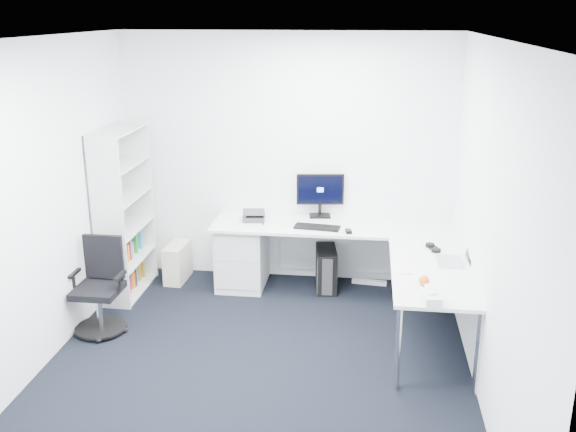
# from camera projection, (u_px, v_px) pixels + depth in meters

# --- Properties ---
(ground) EXTENTS (4.20, 4.20, 0.00)m
(ground) POSITION_uv_depth(u_px,v_px,m) (255.00, 372.00, 5.37)
(ground) COLOR black
(ceiling) EXTENTS (4.20, 4.20, 0.00)m
(ceiling) POSITION_uv_depth(u_px,v_px,m) (248.00, 39.00, 4.55)
(ceiling) COLOR white
(wall_back) EXTENTS (3.60, 0.02, 2.70)m
(wall_back) POSITION_uv_depth(u_px,v_px,m) (286.00, 160.00, 6.94)
(wall_back) COLOR white
(wall_back) RESTS_ON ground
(wall_front) EXTENTS (3.60, 0.02, 2.70)m
(wall_front) POSITION_uv_depth(u_px,v_px,m) (171.00, 359.00, 2.98)
(wall_front) COLOR white
(wall_front) RESTS_ON ground
(wall_left) EXTENTS (0.02, 4.20, 2.70)m
(wall_left) POSITION_uv_depth(u_px,v_px,m) (32.00, 211.00, 5.17)
(wall_left) COLOR white
(wall_left) RESTS_ON ground
(wall_right) EXTENTS (0.02, 4.20, 2.70)m
(wall_right) POSITION_uv_depth(u_px,v_px,m) (491.00, 229.00, 4.74)
(wall_right) COLOR white
(wall_right) RESTS_ON ground
(l_desk) EXTENTS (2.56, 1.44, 0.75)m
(l_desk) POSITION_uv_depth(u_px,v_px,m) (331.00, 270.00, 6.51)
(l_desk) COLOR silver
(l_desk) RESTS_ON ground
(drawer_pedestal) EXTENTS (0.50, 0.62, 0.77)m
(drawer_pedestal) POSITION_uv_depth(u_px,v_px,m) (242.00, 252.00, 6.98)
(drawer_pedestal) COLOR silver
(drawer_pedestal) RESTS_ON ground
(bookshelf) EXTENTS (0.34, 0.88, 1.77)m
(bookshelf) POSITION_uv_depth(u_px,v_px,m) (124.00, 213.00, 6.67)
(bookshelf) COLOR silver
(bookshelf) RESTS_ON ground
(task_chair) EXTENTS (0.51, 0.51, 0.89)m
(task_chair) POSITION_uv_depth(u_px,v_px,m) (97.00, 288.00, 5.93)
(task_chair) COLOR black
(task_chair) RESTS_ON ground
(black_pc_tower) EXTENTS (0.27, 0.49, 0.45)m
(black_pc_tower) POSITION_uv_depth(u_px,v_px,m) (326.00, 269.00, 6.94)
(black_pc_tower) COLOR black
(black_pc_tower) RESTS_ON ground
(beige_pc_tower) EXTENTS (0.22, 0.45, 0.42)m
(beige_pc_tower) POSITION_uv_depth(u_px,v_px,m) (178.00, 262.00, 7.16)
(beige_pc_tower) COLOR beige
(beige_pc_tower) RESTS_ON ground
(power_strip) EXTENTS (0.38, 0.10, 0.04)m
(power_strip) POSITION_uv_depth(u_px,v_px,m) (369.00, 282.00, 7.10)
(power_strip) COLOR silver
(power_strip) RESTS_ON ground
(monitor) EXTENTS (0.53, 0.23, 0.49)m
(monitor) POSITION_uv_depth(u_px,v_px,m) (320.00, 195.00, 6.91)
(monitor) COLOR black
(monitor) RESTS_ON l_desk
(black_keyboard) EXTENTS (0.48, 0.22, 0.02)m
(black_keyboard) POSITION_uv_depth(u_px,v_px,m) (317.00, 227.00, 6.61)
(black_keyboard) COLOR black
(black_keyboard) RESTS_ON l_desk
(mouse) EXTENTS (0.08, 0.11, 0.03)m
(mouse) POSITION_uv_depth(u_px,v_px,m) (348.00, 231.00, 6.48)
(mouse) COLOR black
(mouse) RESTS_ON l_desk
(desk_phone) EXTENTS (0.25, 0.25, 0.16)m
(desk_phone) POSITION_uv_depth(u_px,v_px,m) (254.00, 215.00, 6.80)
(desk_phone) COLOR #2F2E31
(desk_phone) RESTS_ON l_desk
(laptop) EXTENTS (0.33, 0.32, 0.22)m
(laptop) POSITION_uv_depth(u_px,v_px,m) (450.00, 251.00, 5.69)
(laptop) COLOR #B9BAC0
(laptop) RESTS_ON l_desk
(white_keyboard) EXTENTS (0.16, 0.40, 0.01)m
(white_keyboard) POSITION_uv_depth(u_px,v_px,m) (402.00, 265.00, 5.64)
(white_keyboard) COLOR silver
(white_keyboard) RESTS_ON l_desk
(headphones) EXTENTS (0.19, 0.24, 0.05)m
(headphones) POSITION_uv_depth(u_px,v_px,m) (433.00, 247.00, 6.03)
(headphones) COLOR black
(headphones) RESTS_ON l_desk
(orange_fruit) EXTENTS (0.09, 0.09, 0.09)m
(orange_fruit) POSITION_uv_depth(u_px,v_px,m) (424.00, 281.00, 5.23)
(orange_fruit) COLOR #E45914
(orange_fruit) RESTS_ON l_desk
(tissue_box) EXTENTS (0.16, 0.25, 0.08)m
(tissue_box) POSITION_uv_depth(u_px,v_px,m) (430.00, 298.00, 4.92)
(tissue_box) COLOR silver
(tissue_box) RESTS_ON l_desk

